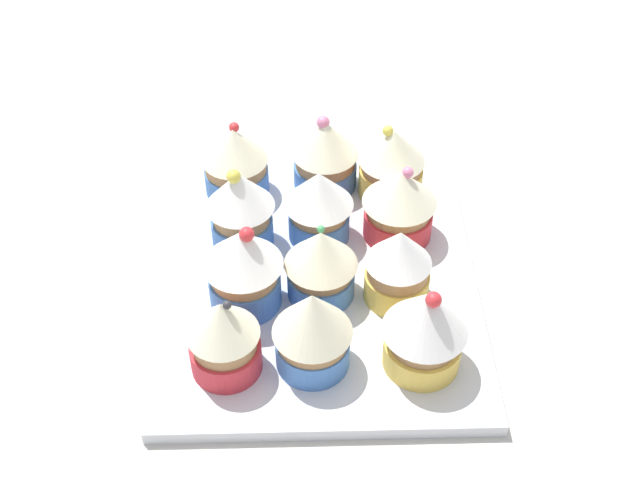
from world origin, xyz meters
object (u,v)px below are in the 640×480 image
cupcake_0 (235,160)px  cupcake_2 (243,266)px  cupcake_4 (325,153)px  cupcake_3 (224,336)px  cupcake_5 (315,204)px  baking_tray (320,270)px  cupcake_10 (398,265)px  cupcake_1 (240,207)px  cupcake_8 (392,162)px  cupcake_6 (321,262)px  cupcake_7 (312,329)px  cupcake_11 (425,327)px  cupcake_9 (399,203)px

cupcake_0 → cupcake_2: (13.94, 1.36, 0.55)cm
cupcake_4 → cupcake_0: bearing=-85.4°
cupcake_3 → cupcake_5: 15.70cm
baking_tray → cupcake_10: size_ratio=4.60×
cupcake_1 → cupcake_8: cupcake_1 is taller
cupcake_4 → cupcake_3: bearing=-20.7°
cupcake_3 → cupcake_6: bearing=135.2°
cupcake_0 → cupcake_5: (6.39, 7.12, 0.24)cm
cupcake_6 → cupcake_7: 7.13cm
cupcake_8 → cupcake_4: bearing=-102.4°
cupcake_0 → cupcake_10: same height
cupcake_7 → cupcake_1: bearing=-156.4°
baking_tray → cupcake_3: cupcake_3 is taller
baking_tray → cupcake_4: size_ratio=4.38×
cupcake_4 → cupcake_11: cupcake_11 is taller
cupcake_8 → cupcake_7: bearing=-21.0°
cupcake_9 → cupcake_3: bearing=-44.8°
cupcake_6 → cupcake_7: bearing=-6.8°
cupcake_6 → cupcake_11: cupcake_11 is taller
cupcake_5 → cupcake_11: 15.98cm
cupcake_0 → cupcake_6: bearing=29.6°
cupcake_3 → cupcake_7: size_ratio=0.97×
cupcake_3 → cupcake_7: bearing=92.3°
cupcake_8 → cupcake_6: bearing=-28.0°
cupcake_6 → cupcake_8: (-12.50, 6.66, 0.04)cm
cupcake_7 → cupcake_10: size_ratio=1.05×
cupcake_11 → cupcake_1: bearing=-134.1°
cupcake_0 → cupcake_5: 9.57cm
cupcake_2 → cupcake_11: (6.48, 13.40, 0.03)cm
cupcake_2 → cupcake_6: cupcake_2 is taller
cupcake_9 → cupcake_2: bearing=-59.4°
cupcake_10 → cupcake_7: bearing=-46.3°
cupcake_1 → cupcake_9: 13.48cm
cupcake_1 → cupcake_3: 13.57cm
cupcake_11 → cupcake_10: bearing=-169.3°
cupcake_0 → cupcake_9: bearing=66.2°
cupcake_5 → cupcake_8: cupcake_8 is taller
baking_tray → cupcake_1: size_ratio=4.08×
baking_tray → cupcake_3: size_ratio=4.52×
cupcake_7 → cupcake_9: size_ratio=1.04×
cupcake_2 → cupcake_10: cupcake_2 is taller
cupcake_1 → cupcake_3: size_ratio=1.11×
cupcake_8 → cupcake_9: 5.64cm
cupcake_1 → cupcake_6: bearing=46.9°
cupcake_4 → cupcake_9: cupcake_4 is taller
baking_tray → cupcake_3: 13.30cm
cupcake_3 → cupcake_8: (-19.83, 13.92, 0.01)cm
cupcake_3 → cupcake_10: (-6.82, 13.29, 0.03)cm
cupcake_0 → cupcake_8: size_ratio=0.98×
cupcake_2 → cupcake_5: 9.50cm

